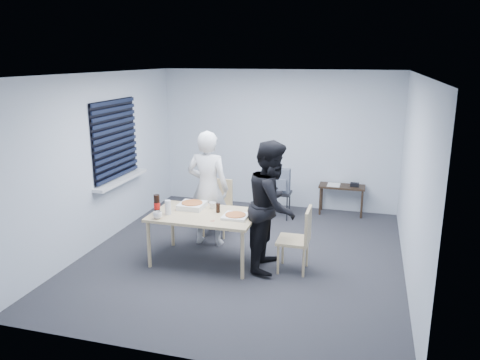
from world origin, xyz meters
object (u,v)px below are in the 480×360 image
(dining_table, at_px, (204,218))
(chair_far, at_px, (218,203))
(backpack, at_px, (281,181))
(person_black, at_px, (272,206))
(soda_bottle, at_px, (157,205))
(stool, at_px, (281,198))
(person_white, at_px, (208,188))
(mug_a, at_px, (158,215))
(mug_b, at_px, (212,205))
(chair_right, at_px, (300,235))
(side_table, at_px, (342,190))

(dining_table, relative_size, chair_far, 1.63)
(chair_far, relative_size, backpack, 2.10)
(person_black, height_order, soda_bottle, person_black)
(stool, bearing_deg, person_white, -120.13)
(stool, height_order, mug_a, mug_a)
(person_white, bearing_deg, mug_b, 117.73)
(person_white, bearing_deg, backpack, -120.35)
(dining_table, bearing_deg, chair_right, 1.55)
(chair_right, bearing_deg, backpack, 107.43)
(dining_table, bearing_deg, mug_a, -146.00)
(chair_right, xyz_separation_m, person_black, (-0.39, 0.04, 0.37))
(person_white, height_order, mug_b, person_white)
(chair_right, distance_m, mug_a, 1.93)
(chair_far, xyz_separation_m, mug_b, (0.20, -0.85, 0.24))
(person_white, distance_m, soda_bottle, 0.94)
(chair_far, bearing_deg, mug_b, -77.08)
(backpack, bearing_deg, person_black, -74.81)
(chair_right, relative_size, person_black, 0.50)
(stool, relative_size, mug_a, 3.93)
(backpack, bearing_deg, chair_far, -122.84)
(chair_right, bearing_deg, dining_table, -178.45)
(mug_a, xyz_separation_m, soda_bottle, (-0.09, 0.18, 0.08))
(mug_a, height_order, mug_b, mug_a)
(dining_table, relative_size, chair_right, 1.63)
(person_black, xyz_separation_m, side_table, (0.77, 2.54, -0.42))
(stool, xyz_separation_m, mug_a, (-1.22, -2.47, 0.38))
(chair_far, distance_m, person_black, 1.56)
(backpack, height_order, soda_bottle, soda_bottle)
(dining_table, xyz_separation_m, chair_far, (-0.16, 1.11, -0.13))
(person_white, xyz_separation_m, soda_bottle, (-0.46, -0.82, -0.05))
(person_black, xyz_separation_m, mug_a, (-1.48, -0.43, -0.13))
(mug_a, bearing_deg, backpack, 63.53)
(dining_table, distance_m, person_black, 0.98)
(person_white, distance_m, backpack, 1.71)
(chair_far, relative_size, person_black, 0.50)
(side_table, xyz_separation_m, mug_a, (-2.26, -2.97, 0.29))
(stool, distance_m, soda_bottle, 2.68)
(backpack, distance_m, mug_a, 2.75)
(stool, bearing_deg, person_black, -82.83)
(side_table, height_order, mug_a, mug_a)
(mug_b, bearing_deg, chair_right, -9.66)
(soda_bottle, bearing_deg, backpack, 59.97)
(chair_right, relative_size, backpack, 2.10)
(chair_far, bearing_deg, person_black, -43.08)
(person_white, height_order, person_black, same)
(chair_far, bearing_deg, side_table, 38.59)
(side_table, distance_m, mug_b, 2.91)
(chair_far, relative_size, stool, 1.84)
(dining_table, bearing_deg, person_black, 4.56)
(mug_b, bearing_deg, dining_table, -97.81)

